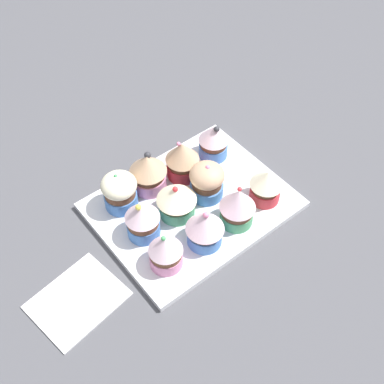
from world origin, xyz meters
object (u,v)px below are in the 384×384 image
at_px(cupcake_1, 182,159).
at_px(cupcake_2, 148,171).
at_px(cupcake_10, 166,251).
at_px(cupcake_6, 143,220).
at_px(cupcake_5, 175,199).
at_px(napkin, 77,300).
at_px(baking_tray, 192,205).
at_px(cupcake_9, 205,227).
at_px(cupcake_7, 266,185).
at_px(cupcake_8, 238,206).
at_px(cupcake_0, 214,141).
at_px(cupcake_4, 206,181).
at_px(cupcake_3, 120,191).

bearing_deg(cupcake_1, cupcake_2, -12.95).
bearing_deg(cupcake_10, cupcake_6, -94.96).
relative_size(cupcake_5, napkin, 0.51).
xyz_separation_m(cupcake_2, cupcake_6, (0.07, 0.08, -0.00)).
distance_m(baking_tray, cupcake_9, 0.09).
relative_size(cupcake_5, cupcake_7, 1.02).
height_order(cupcake_5, cupcake_8, cupcake_8).
xyz_separation_m(cupcake_0, cupcake_8, (0.07, 0.14, 0.00)).
xyz_separation_m(cupcake_1, cupcake_6, (0.13, 0.07, -0.00)).
xyz_separation_m(baking_tray, cupcake_2, (0.04, -0.08, 0.05)).
distance_m(cupcake_2, cupcake_10, 0.16).
distance_m(cupcake_2, cupcake_4, 0.10).
distance_m(cupcake_3, cupcake_7, 0.25).
distance_m(cupcake_0, cupcake_10, 0.25).
xyz_separation_m(cupcake_2, cupcake_10, (0.07, 0.15, -0.00)).
bearing_deg(cupcake_7, cupcake_4, -44.44).
distance_m(cupcake_2, napkin, 0.25).
relative_size(cupcake_0, cupcake_6, 0.96).
distance_m(cupcake_4, cupcake_10, 0.16).
distance_m(cupcake_5, cupcake_6, 0.07).
bearing_deg(cupcake_3, cupcake_0, 178.05).
relative_size(baking_tray, cupcake_4, 4.47).
relative_size(cupcake_0, cupcake_8, 0.93).
height_order(cupcake_8, napkin, cupcake_8).
xyz_separation_m(cupcake_4, cupcake_6, (0.13, 0.00, 0.00)).
bearing_deg(cupcake_1, cupcake_5, 43.99).
bearing_deg(cupcake_4, cupcake_3, -29.25).
bearing_deg(napkin, cupcake_4, -173.31).
relative_size(cupcake_7, cupcake_10, 0.94).
bearing_deg(cupcake_2, cupcake_1, 167.05).
bearing_deg(cupcake_2, baking_tray, 114.57).
bearing_deg(napkin, cupcake_7, 173.85).
bearing_deg(baking_tray, cupcake_6, 1.34).
height_order(cupcake_4, cupcake_7, cupcake_4).
distance_m(cupcake_1, napkin, 0.30).
bearing_deg(cupcake_4, napkin, 6.69).
height_order(cupcake_4, cupcake_8, cupcake_8).
relative_size(cupcake_7, cupcake_8, 0.83).
relative_size(cupcake_5, cupcake_9, 0.89).
bearing_deg(cupcake_5, cupcake_6, 4.96).
distance_m(cupcake_7, cupcake_9, 0.14).
height_order(cupcake_2, cupcake_7, cupcake_2).
xyz_separation_m(cupcake_9, napkin, (0.22, -0.04, -0.05)).
bearing_deg(cupcake_9, cupcake_4, -131.22).
bearing_deg(cupcake_5, cupcake_1, -136.01).
distance_m(cupcake_6, cupcake_7, 0.22).
xyz_separation_m(cupcake_5, cupcake_7, (-0.14, 0.07, 0.00)).
bearing_deg(cupcake_0, cupcake_4, 42.56).
height_order(baking_tray, cupcake_10, cupcake_10).
bearing_deg(cupcake_2, cupcake_3, 3.58).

